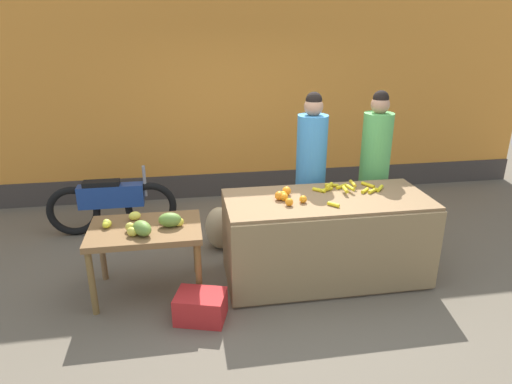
{
  "coord_description": "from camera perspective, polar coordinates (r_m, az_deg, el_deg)",
  "views": [
    {
      "loc": [
        -0.91,
        -4.05,
        2.54
      ],
      "look_at": [
        -0.21,
        0.15,
        0.94
      ],
      "focal_mm": 31.72,
      "sensor_mm": 36.0,
      "label": 1
    }
  ],
  "objects": [
    {
      "name": "fruit_stall_counter",
      "position": [
        4.76,
        8.77,
        -5.8
      ],
      "size": [
        2.06,
        0.91,
        0.89
      ],
      "color": "olive",
      "rests_on": "ground"
    },
    {
      "name": "side_table_wooden",
      "position": [
        4.5,
        -13.74,
        -5.37
      ],
      "size": [
        1.06,
        0.71,
        0.71
      ],
      "color": "brown",
      "rests_on": "ground"
    },
    {
      "name": "market_wall_back",
      "position": [
        6.82,
        -1.8,
        13.98
      ],
      "size": [
        9.07,
        0.23,
        3.58
      ],
      "color": "orange",
      "rests_on": "ground"
    },
    {
      "name": "produce_crate",
      "position": [
        4.25,
        -6.99,
        -14.16
      ],
      "size": [
        0.51,
        0.43,
        0.26
      ],
      "primitive_type": "cube",
      "rotation": [
        0.0,
        0.0,
        -0.29
      ],
      "color": "red",
      "rests_on": "ground"
    },
    {
      "name": "banana_bunch_pile",
      "position": [
        4.8,
        11.48,
        0.43
      ],
      "size": [
        0.77,
        0.63,
        0.07
      ],
      "color": "gold",
      "rests_on": "fruit_stall_counter"
    },
    {
      "name": "parked_motorcycle",
      "position": [
        5.99,
        -17.72,
        -1.36
      ],
      "size": [
        1.6,
        0.18,
        0.88
      ],
      "color": "black",
      "rests_on": "ground"
    },
    {
      "name": "mango_papaya_pile",
      "position": [
        4.38,
        -13.36,
        -3.92
      ],
      "size": [
        0.78,
        0.55,
        0.14
      ],
      "color": "#DADF47",
      "rests_on": "side_table_wooden"
    },
    {
      "name": "orange_pile",
      "position": [
        4.47,
        3.87,
        -0.5
      ],
      "size": [
        0.3,
        0.37,
        0.09
      ],
      "color": "orange",
      "rests_on": "fruit_stall_counter"
    },
    {
      "name": "produce_sack",
      "position": [
        5.38,
        -4.56,
        -4.55
      ],
      "size": [
        0.47,
        0.45,
        0.52
      ],
      "primitive_type": "ellipsoid",
      "rotation": [
        0.0,
        0.0,
        2.55
      ],
      "color": "tan",
      "rests_on": "ground"
    },
    {
      "name": "vendor_woman_green_shirt",
      "position": [
        5.48,
        14.67,
        2.81
      ],
      "size": [
        0.34,
        0.34,
        1.84
      ],
      "color": "#33333D",
      "rests_on": "ground"
    },
    {
      "name": "ground_plane",
      "position": [
        4.86,
        2.76,
        -10.93
      ],
      "size": [
        24.0,
        24.0,
        0.0
      ],
      "primitive_type": "plane",
      "color": "#665B4C"
    },
    {
      "name": "vendor_woman_blue_shirt",
      "position": [
        5.2,
        6.91,
        2.42
      ],
      "size": [
        0.34,
        0.34,
        1.85
      ],
      "color": "#33333D",
      "rests_on": "ground"
    }
  ]
}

